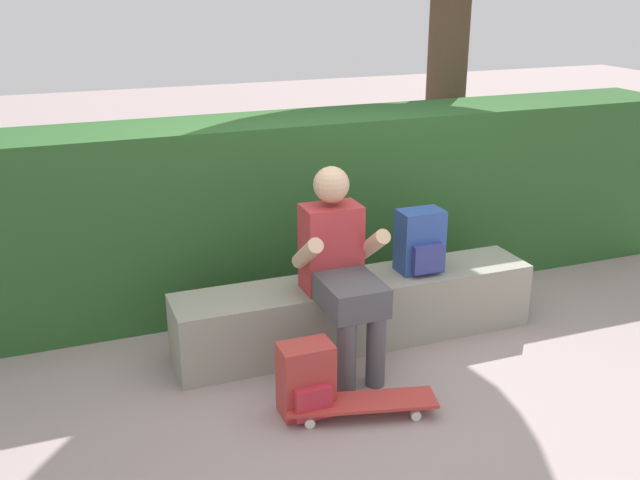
# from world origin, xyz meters

# --- Properties ---
(ground_plane) EXTENTS (24.00, 24.00, 0.00)m
(ground_plane) POSITION_xyz_m (0.00, 0.00, 0.00)
(ground_plane) COLOR gray
(bench_main) EXTENTS (2.30, 0.42, 0.42)m
(bench_main) POSITION_xyz_m (0.00, 0.39, 0.21)
(bench_main) COLOR gray
(bench_main) RESTS_ON ground
(person_skater) EXTENTS (0.49, 0.62, 1.17)m
(person_skater) POSITION_xyz_m (-0.20, 0.18, 0.63)
(person_skater) COLOR #B73338
(person_skater) RESTS_ON ground
(skateboard_near_person) EXTENTS (0.82, 0.38, 0.09)m
(skateboard_near_person) POSITION_xyz_m (-0.32, -0.39, 0.07)
(skateboard_near_person) COLOR #BC3833
(skateboard_near_person) RESTS_ON ground
(backpack_on_bench) EXTENTS (0.28, 0.23, 0.40)m
(backpack_on_bench) POSITION_xyz_m (0.42, 0.38, 0.62)
(backpack_on_bench) COLOR #2D4C99
(backpack_on_bench) RESTS_ON bench_main
(backpack_on_ground) EXTENTS (0.28, 0.23, 0.40)m
(backpack_on_ground) POSITION_xyz_m (-0.57, -0.27, 0.19)
(backpack_on_ground) COLOR #B23833
(backpack_on_ground) RESTS_ON ground
(hedge_row) EXTENTS (5.65, 0.65, 1.29)m
(hedge_row) POSITION_xyz_m (0.12, 1.27, 0.64)
(hedge_row) COLOR #275223
(hedge_row) RESTS_ON ground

